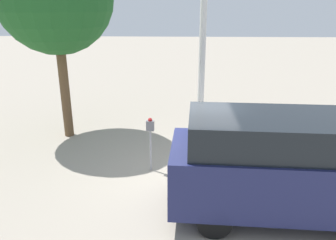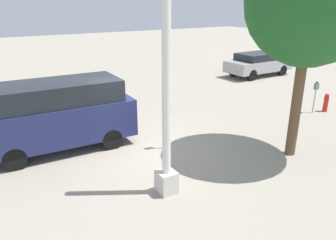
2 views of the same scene
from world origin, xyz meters
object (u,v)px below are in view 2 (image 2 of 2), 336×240
Objects in this scene: fire_hydrant at (326,103)px; car_distant at (258,63)px; street_tree at (311,2)px; parked_van at (58,114)px; parking_meter_near at (167,116)px; parking_meter_far at (316,90)px; lamp_post at (166,121)px.

car_distant is at bearing -113.83° from fire_hydrant.
parked_van is at bearing -35.60° from street_tree.
parking_meter_near is 7.68m from fire_hydrant.
fire_hydrant is (-7.64, 0.42, -0.69)m from parking_meter_near.
street_tree is at bearing 28.95° from parking_meter_far.
parked_van is 5.95× the size of fire_hydrant.
street_tree is (-2.97, 2.34, 3.30)m from parking_meter_near.
parking_meter_near is 0.34× the size of car_distant.
parked_van is 14.09m from car_distant.
parking_meter_far is 0.27× the size of lamp_post.
fire_hydrant is at bearing 178.73° from parking_meter_near.
parked_van reaches higher than car_distant.
lamp_post is (1.37, 2.15, 0.78)m from parking_meter_near.
parking_meter_far is (-7.05, 0.25, -0.08)m from parking_meter_near.
lamp_post is 14.59m from car_distant.
street_tree reaches higher than parking_meter_near.
lamp_post is at bearing 112.84° from parked_van.
fire_hydrant is at bearing -157.63° from street_tree.
car_distant is (-11.93, -8.33, -1.08)m from lamp_post.
street_tree is at bearing 177.44° from lamp_post.
parking_meter_near is 3.36m from parked_van.
parked_van is 7.83m from street_tree.
parking_meter_near is 0.24× the size of street_tree.
street_tree is (-4.34, 0.19, 2.52)m from lamp_post.
parking_meter_far is at bearing -15.39° from fire_hydrant.
street_tree is at bearing -131.99° from car_distant.
lamp_post is at bearing 59.26° from parking_meter_near.
parking_meter_far is at bearing -118.90° from car_distant.
parking_meter_near is at bearing -38.31° from street_tree.
lamp_post reaches higher than parked_van.
street_tree is (4.08, 2.09, 3.39)m from parking_meter_far.
car_distant is 0.71× the size of street_tree.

